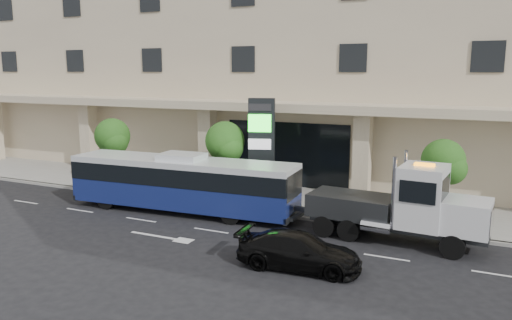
% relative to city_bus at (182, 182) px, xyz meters
% --- Properties ---
extents(ground, '(120.00, 120.00, 0.00)m').
position_rel_city_bus_xyz_m(ground, '(2.93, -0.64, -1.57)').
color(ground, black).
rests_on(ground, ground).
extents(sidewalk, '(120.00, 6.00, 0.15)m').
position_rel_city_bus_xyz_m(sidewalk, '(2.93, 4.36, -1.50)').
color(sidewalk, gray).
rests_on(sidewalk, ground).
extents(curb, '(120.00, 0.30, 0.15)m').
position_rel_city_bus_xyz_m(curb, '(2.93, 1.36, -1.50)').
color(curb, gray).
rests_on(curb, ground).
extents(convention_center, '(60.00, 17.60, 20.00)m').
position_rel_city_bus_xyz_m(convention_center, '(2.93, 14.78, 8.40)').
color(convention_center, '#C0AD90').
rests_on(convention_center, ground).
extents(tree_left, '(2.27, 2.20, 4.22)m').
position_rel_city_bus_xyz_m(tree_left, '(-7.04, 2.95, 1.54)').
color(tree_left, '#422B19').
rests_on(tree_left, sidewalk).
extents(tree_mid, '(2.28, 2.20, 4.38)m').
position_rel_city_bus_xyz_m(tree_mid, '(0.96, 2.95, 1.69)').
color(tree_mid, '#422B19').
rests_on(tree_mid, sidewalk).
extents(tree_right, '(2.10, 2.00, 4.04)m').
position_rel_city_bus_xyz_m(tree_right, '(12.46, 2.95, 1.46)').
color(tree_right, '#422B19').
rests_on(tree_right, sidewalk).
extents(city_bus, '(12.33, 3.29, 3.09)m').
position_rel_city_bus_xyz_m(city_bus, '(0.00, 0.00, 0.00)').
color(city_bus, black).
rests_on(city_bus, ground).
extents(tow_truck, '(8.58, 2.66, 3.89)m').
position_rel_city_bus_xyz_m(tow_truck, '(11.20, -0.11, 0.03)').
color(tow_truck, '#2D3033').
rests_on(tow_truck, ground).
extents(black_sedan, '(4.80, 2.25, 1.35)m').
position_rel_city_bus_xyz_m(black_sedan, '(8.14, -4.59, -0.90)').
color(black_sedan, black).
rests_on(black_sedan, ground).
extents(signage_pylon, '(1.50, 0.93, 5.69)m').
position_rel_city_bus_xyz_m(signage_pylon, '(3.07, 3.21, 1.47)').
color(signage_pylon, black).
rests_on(signage_pylon, sidewalk).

